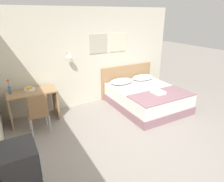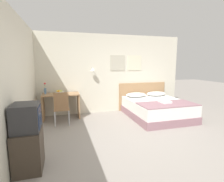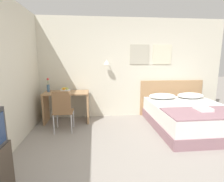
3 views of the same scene
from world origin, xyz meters
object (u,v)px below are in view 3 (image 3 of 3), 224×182
Objects in this scene: headboard at (171,98)px; pillow_right at (190,95)px; pillow_left at (162,96)px; desk at (67,101)px; flower_vase at (48,87)px; bed at (190,117)px; throw_blanket at (207,113)px; desk_chair at (63,109)px; fruit_bowl at (65,90)px; folded_towel_near_foot at (203,109)px.

pillow_right is (0.39, -0.32, 0.12)m from headboard.
pillow_left is 0.65× the size of desk.
flower_vase is (-3.32, -0.26, 0.41)m from headboard.
throw_blanket reaches higher than bed.
headboard reaches higher than desk_chair.
pillow_right is at bearing -0.86° from fruit_bowl.
desk_chair is at bearing -161.17° from headboard.
fruit_bowl is 0.42m from flower_vase.
pillow_left is 0.43× the size of throw_blanket.
pillow_right is (0.79, 0.00, 0.00)m from pillow_left.
headboard is 7.31× the size of fruit_bowl.
fruit_bowl is at bearing -174.75° from headboard.
throw_blanket is (0.00, -1.61, 0.06)m from headboard.
fruit_bowl reaches higher than pillow_left.
throw_blanket is 4.90× the size of folded_towel_near_foot.
headboard is 2.90m from desk.
desk is 1.17× the size of desk_chair.
desk_chair is at bearing -165.04° from pillow_left.
fruit_bowl is at bearing 165.29° from bed.
flower_vase is at bearing 157.80° from throw_blanket.
bed is 2.98m from desk.
bed is 3.06m from fruit_bowl.
fruit_bowl is (-2.91, -0.27, 0.32)m from headboard.
desk is (-2.88, -0.32, 0.04)m from headboard.
folded_towel_near_foot is 0.96× the size of flower_vase.
bed is 1.84× the size of desk.
desk_chair reaches higher than pillow_right.
fruit_bowl is at bearing 155.20° from throw_blanket.
folded_towel_near_foot is 2.92m from desk_chair.
desk is at bearing -56.21° from fruit_bowl.
flower_vase reaches higher than pillow_right.
desk_chair is at bearing -89.23° from desk.
pillow_left is at bearing 14.96° from desk_chair.
bed is 1.06m from headboard.
headboard is 1.61m from throw_blanket.
pillow_left is at bearing 106.86° from throw_blanket.
pillow_left is 2.87× the size of fruit_bowl.
pillow_left is 2.49m from desk.
desk reaches higher than pillow_left.
throw_blanket is (0.00, -0.58, 0.29)m from bed.
throw_blanket is at bearing -106.86° from pillow_right.
desk_chair is (-2.48, -0.66, -0.08)m from pillow_left.
folded_towel_near_foot is 0.36× the size of desk_chair.
pillow_right is 0.43× the size of throw_blanket.
pillow_left is (-0.39, 0.71, 0.35)m from bed.
desk is (-2.88, 1.16, -0.07)m from folded_towel_near_foot.
headboard reaches higher than pillow_left.
bed is 2.15× the size of desk_chair.
headboard is at bearing 90.00° from bed.
bed is 2.84× the size of pillow_right.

